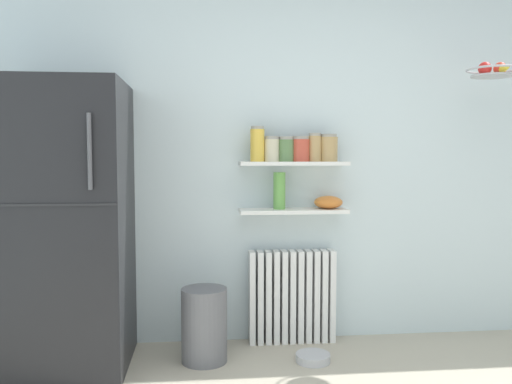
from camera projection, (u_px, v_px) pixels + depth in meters
name	position (u px, v px, depth m)	size (l,w,h in m)	color
back_wall	(292.00, 151.00, 3.66)	(7.04, 0.10, 2.60)	silver
refrigerator	(63.00, 226.00, 3.14)	(0.75, 0.75, 1.70)	black
radiator	(292.00, 296.00, 3.60)	(0.58, 0.12, 0.63)	white
wall_shelf_lower	(293.00, 211.00, 3.53)	(0.71, 0.22, 0.03)	white
wall_shelf_upper	(293.00, 163.00, 3.51)	(0.71, 0.22, 0.03)	white
storage_jar_0	(257.00, 144.00, 3.48)	(0.09, 0.09, 0.23)	yellow
storage_jar_1	(272.00, 149.00, 3.49)	(0.10, 0.10, 0.17)	beige
storage_jar_2	(286.00, 149.00, 3.50)	(0.11, 0.11, 0.16)	#5B7F4C
storage_jar_3	(301.00, 149.00, 3.51)	(0.12, 0.12, 0.17)	#C64C38
storage_jar_4	(315.00, 148.00, 3.52)	(0.09, 0.09, 0.19)	tan
storage_jar_5	(329.00, 148.00, 3.53)	(0.12, 0.12, 0.18)	tan
vase	(279.00, 191.00, 3.51)	(0.08, 0.08, 0.24)	#66A84C
shelf_bowl	(328.00, 202.00, 3.55)	(0.19, 0.19, 0.09)	orange
trash_bin	(204.00, 325.00, 3.26)	(0.28, 0.28, 0.46)	slate
pet_food_bowl	(313.00, 358.00, 3.27)	(0.21, 0.21, 0.05)	#B7B7BC
hanging_fruit_basket	(493.00, 70.00, 3.35)	(0.32, 0.32, 0.09)	#B2B2B7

